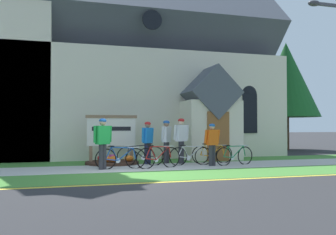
% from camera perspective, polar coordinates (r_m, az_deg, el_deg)
% --- Properties ---
extents(ground, '(140.00, 140.00, 0.00)m').
position_cam_1_polar(ground, '(15.36, -7.94, -6.87)').
color(ground, '#2B2B2D').
extents(sidewalk_slab, '(32.00, 2.32, 0.01)m').
position_cam_1_polar(sidewalk_slab, '(13.56, 0.63, -7.58)').
color(sidewalk_slab, '#B7B5AD').
rests_on(sidewalk_slab, ground).
extents(grass_verge, '(32.00, 2.26, 0.01)m').
position_cam_1_polar(grass_verge, '(11.41, 3.99, -8.75)').
color(grass_verge, '#427F33').
rests_on(grass_verge, ground).
extents(church_lawn, '(24.00, 1.97, 0.01)m').
position_cam_1_polar(church_lawn, '(15.62, -1.66, -6.77)').
color(church_lawn, '#427F33').
rests_on(church_lawn, ground).
extents(curb_paint_stripe, '(28.00, 0.16, 0.01)m').
position_cam_1_polar(curb_paint_stripe, '(10.23, 6.49, -9.60)').
color(curb_paint_stripe, yellow).
rests_on(curb_paint_stripe, ground).
extents(church_building, '(14.42, 11.64, 13.37)m').
position_cam_1_polar(church_building, '(21.26, -6.33, 7.67)').
color(church_building, beige).
rests_on(church_building, ground).
extents(church_sign, '(2.03, 0.27, 1.92)m').
position_cam_1_polar(church_sign, '(14.79, -8.74, -2.23)').
color(church_sign, '#7F6047').
rests_on(church_sign, ground).
extents(flower_bed, '(2.08, 2.08, 0.34)m').
position_cam_1_polar(flower_bed, '(14.66, -8.63, -6.75)').
color(flower_bed, '#382319').
rests_on(flower_bed, ground).
extents(bicycle_black, '(1.77, 0.20, 0.85)m').
position_cam_1_polar(bicycle_black, '(13.87, -4.21, -5.88)').
color(bicycle_black, black).
rests_on(bicycle_black, ground).
extents(bicycle_yellow, '(1.70, 0.39, 0.79)m').
position_cam_1_polar(bicycle_yellow, '(14.30, 10.23, -5.78)').
color(bicycle_yellow, black).
rests_on(bicycle_yellow, ground).
extents(bicycle_red, '(1.69, 0.18, 0.79)m').
position_cam_1_polar(bicycle_red, '(14.06, 3.54, -5.90)').
color(bicycle_red, black).
rests_on(bicycle_red, ground).
extents(bicycle_green, '(1.70, 0.45, 0.84)m').
position_cam_1_polar(bicycle_green, '(13.03, -1.50, -6.16)').
color(bicycle_green, black).
rests_on(bicycle_green, ground).
extents(bicycle_blue, '(1.73, 0.08, 0.81)m').
position_cam_1_polar(bicycle_blue, '(14.88, 6.84, -5.61)').
color(bicycle_blue, black).
rests_on(bicycle_blue, ground).
extents(bicycle_silver, '(1.77, 0.08, 0.83)m').
position_cam_1_polar(bicycle_silver, '(12.89, -7.34, -6.23)').
color(bicycle_silver, black).
rests_on(bicycle_silver, ground).
extents(cyclist_in_orange_jersey, '(0.63, 0.33, 1.57)m').
position_cam_1_polar(cyclist_in_orange_jersey, '(13.77, 6.83, -3.72)').
color(cyclist_in_orange_jersey, '#2D2D33').
rests_on(cyclist_in_orange_jersey, ground).
extents(cyclist_in_green_jersey, '(0.51, 0.61, 1.71)m').
position_cam_1_polar(cyclist_in_green_jersey, '(14.68, -0.25, -3.19)').
color(cyclist_in_green_jersey, '#2D2D33').
rests_on(cyclist_in_green_jersey, ground).
extents(cyclist_in_white_jersey, '(0.54, 0.53, 1.65)m').
position_cam_1_polar(cyclist_in_white_jersey, '(14.45, -3.17, -3.38)').
color(cyclist_in_white_jersey, '#191E38').
rests_on(cyclist_in_white_jersey, ground).
extents(cyclist_in_red_jersey, '(0.67, 0.40, 1.79)m').
position_cam_1_polar(cyclist_in_red_jersey, '(14.55, 2.06, -2.98)').
color(cyclist_in_red_jersey, '#2D2D33').
rests_on(cyclist_in_red_jersey, ground).
extents(cyclist_in_blue_jersey, '(0.64, 0.43, 1.74)m').
position_cam_1_polar(cyclist_in_blue_jersey, '(12.73, -10.07, -3.33)').
color(cyclist_in_blue_jersey, '#2D2D33').
rests_on(cyclist_in_blue_jersey, ground).
extents(roadside_conifer, '(4.13, 4.13, 6.78)m').
position_cam_1_polar(roadside_conifer, '(24.51, 17.80, 5.56)').
color(roadside_conifer, '#4C3823').
rests_on(roadside_conifer, ground).
extents(distant_hill, '(79.57, 38.17, 16.28)m').
position_cam_1_polar(distant_hill, '(76.08, -24.03, -2.41)').
color(distant_hill, '#847A5B').
rests_on(distant_hill, ground).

